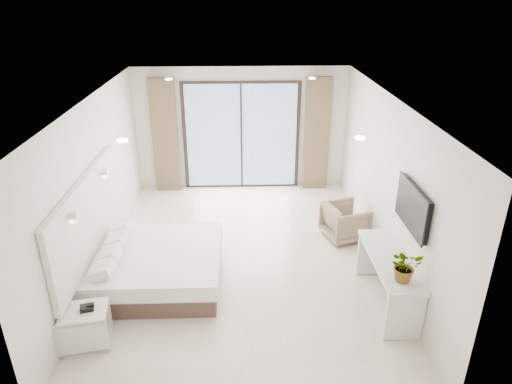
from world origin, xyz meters
TOP-DOWN VIEW (x-y plane):
  - ground at (0.00, 0.00)m, footprint 6.20×6.20m
  - room_shell at (-0.20, 0.66)m, footprint 4.62×6.22m
  - bed at (-1.34, -0.62)m, footprint 1.93×1.84m
  - nightstand at (-2.01, -1.94)m, footprint 0.64×0.56m
  - phone at (-1.96, -1.92)m, footprint 0.19×0.17m
  - console_desk at (2.04, -1.26)m, footprint 0.52×1.65m
  - plant at (2.04, -1.78)m, footprint 0.43×0.47m
  - armchair at (1.85, 0.65)m, footprint 0.83×0.86m

SIDE VIEW (x-z plane):
  - ground at x=0.00m, z-range 0.00..0.00m
  - nightstand at x=-2.01m, z-range 0.00..0.52m
  - bed at x=-1.34m, z-range -0.05..0.62m
  - armchair at x=1.85m, z-range 0.00..0.72m
  - phone at x=-1.96m, z-range 0.52..0.58m
  - console_desk at x=2.04m, z-range 0.18..0.95m
  - plant at x=2.04m, z-range 0.77..1.11m
  - room_shell at x=-0.20m, z-range 0.22..2.94m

